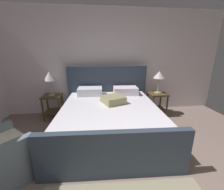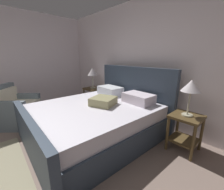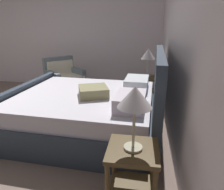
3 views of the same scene
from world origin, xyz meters
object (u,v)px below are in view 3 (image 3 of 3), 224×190
at_px(nightstand_left, 146,86).
at_px(table_lamp_left, 148,55).
at_px(bed, 90,110).
at_px(armchair, 65,82).
at_px(nightstand_right, 132,168).
at_px(table_lamp_right, 135,99).

relative_size(nightstand_left, table_lamp_left, 1.06).
height_order(bed, armchair, bed).
distance_m(bed, table_lamp_left, 1.72).
height_order(nightstand_right, table_lamp_left, table_lamp_left).
bearing_deg(table_lamp_right, nightstand_right, -116.57).
height_order(table_lamp_left, armchair, table_lamp_left).
bearing_deg(nightstand_right, nightstand_left, 177.21).
bearing_deg(table_lamp_right, bed, -150.83).
relative_size(bed, armchair, 2.26).
bearing_deg(table_lamp_left, bed, -33.12).
relative_size(table_lamp_right, armchair, 0.54).
height_order(nightstand_left, table_lamp_left, table_lamp_left).
relative_size(bed, table_lamp_left, 4.08).
bearing_deg(armchair, bed, 33.24).
height_order(table_lamp_right, table_lamp_left, table_lamp_left).
bearing_deg(nightstand_right, table_lamp_left, 177.21).
xyz_separation_m(table_lamp_left, armchair, (-0.24, -1.88, -0.70)).
xyz_separation_m(nightstand_right, armchair, (-2.87, -1.75, -0.06)).
bearing_deg(table_lamp_left, armchair, -97.16).
bearing_deg(nightstand_left, table_lamp_left, 135.00).
distance_m(table_lamp_right, nightstand_left, 2.72).
bearing_deg(nightstand_right, armchair, -148.58).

